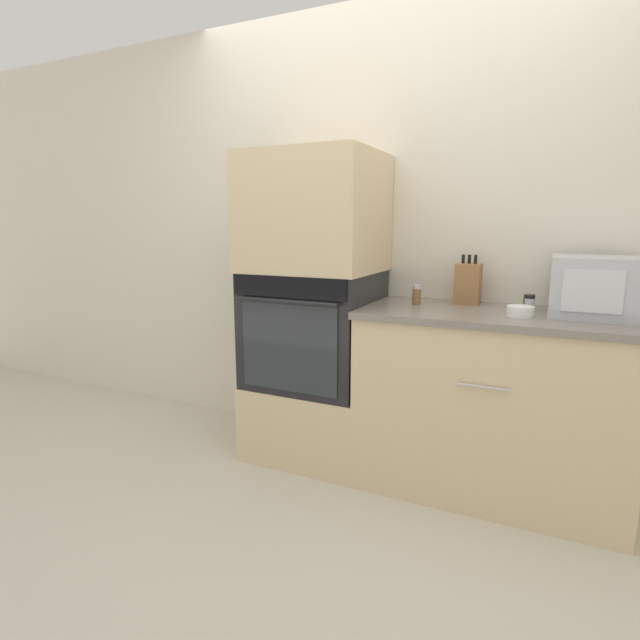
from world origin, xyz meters
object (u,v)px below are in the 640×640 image
wall_oven (314,328)px  microwave (596,287)px  knife_block (468,283)px  condiment_jar_near (529,302)px  condiment_jar_far (530,303)px  bowl (520,311)px  condiment_jar_mid (417,295)px

wall_oven → microwave: 1.40m
knife_block → condiment_jar_near: bearing=-7.5°
wall_oven → microwave: microwave is taller
microwave → condiment_jar_far: bearing=178.6°
bowl → wall_oven: bearing=176.0°
wall_oven → bowl: 1.09m
bowl → condiment_jar_far: condiment_jar_far is taller
microwave → condiment_jar_near: 0.30m
wall_oven → knife_block: size_ratio=2.61×
wall_oven → condiment_jar_far: wall_oven is taller
bowl → condiment_jar_near: size_ratio=1.68×
knife_block → bowl: bearing=-44.4°
wall_oven → condiment_jar_mid: bearing=6.5°
wall_oven → knife_block: bearing=13.9°
bowl → condiment_jar_near: bearing=84.6°
wall_oven → microwave: (1.36, 0.08, 0.30)m
knife_block → condiment_jar_far: (0.31, -0.11, -0.07)m
knife_block → condiment_jar_far: bearing=-19.6°
wall_oven → condiment_jar_near: bearing=8.2°
condiment_jar_mid → condiment_jar_far: bearing=2.5°
wall_oven → condiment_jar_mid: wall_oven is taller
wall_oven → knife_block: knife_block is taller
wall_oven → condiment_jar_near: wall_oven is taller
wall_oven → bowl: (1.07, -0.08, 0.19)m
condiment_jar_mid → condiment_jar_far: condiment_jar_mid is taller
microwave → bowl: 0.35m
bowl → condiment_jar_mid: (-0.51, 0.14, 0.03)m
condiment_jar_far → bowl: bearing=-100.4°
wall_oven → condiment_jar_far: size_ratio=8.41×
bowl → condiment_jar_mid: condiment_jar_mid is taller
microwave → knife_block: bearing=168.5°
condiment_jar_near → condiment_jar_mid: 0.54m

